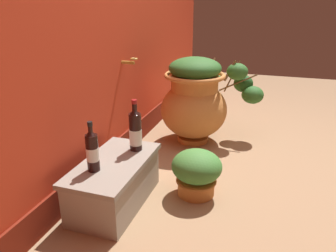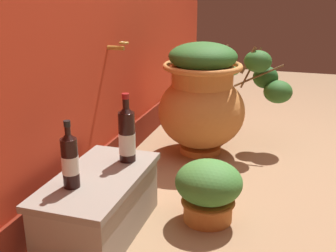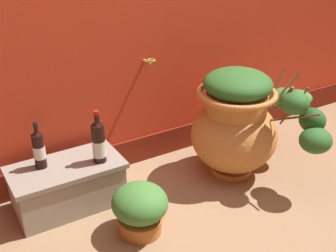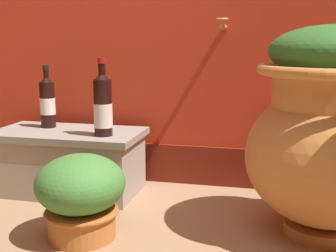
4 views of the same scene
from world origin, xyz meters
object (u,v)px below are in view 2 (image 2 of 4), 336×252
object	(u,v)px
terracotta_urn	(206,97)
wine_bottle_middle	(70,159)
potted_shrub	(208,189)
wine_bottle_left	(127,134)

from	to	relation	value
terracotta_urn	wine_bottle_middle	xyz separation A→B (m)	(-1.24, 0.29, 0.03)
terracotta_urn	potted_shrub	bearing A→B (deg)	-166.45
wine_bottle_left	wine_bottle_middle	bearing A→B (deg)	160.16
wine_bottle_left	potted_shrub	world-z (taller)	wine_bottle_left
terracotta_urn	wine_bottle_left	distance (m)	0.94
terracotta_urn	wine_bottle_left	world-z (taller)	terracotta_urn
wine_bottle_left	wine_bottle_middle	world-z (taller)	wine_bottle_left
terracotta_urn	wine_bottle_middle	bearing A→B (deg)	166.82
wine_bottle_left	wine_bottle_middle	distance (m)	0.34
terracotta_urn	wine_bottle_left	bearing A→B (deg)	169.22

